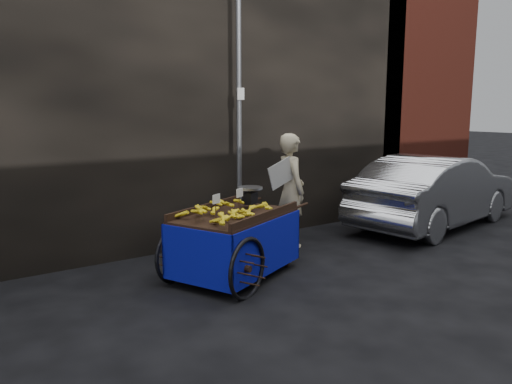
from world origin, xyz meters
TOP-DOWN VIEW (x-y plane):
  - ground at (0.00, 0.00)m, footprint 80.00×80.00m
  - building_wall at (0.39, 2.60)m, footprint 13.50×2.00m
  - street_pole at (0.30, 1.30)m, footprint 0.12×0.10m
  - banana_cart at (-0.62, 0.05)m, footprint 2.44×1.79m
  - vendor at (0.98, 0.85)m, footprint 0.89×0.74m
  - plastic_bag at (0.44, 0.72)m, footprint 0.31×0.25m
  - parked_car at (4.01, 0.33)m, footprint 4.20×2.00m

SIDE VIEW (x-z plane):
  - ground at x=0.00m, z-range 0.00..0.00m
  - plastic_bag at x=0.44m, z-range 0.00..0.28m
  - parked_car at x=4.01m, z-range 0.00..1.33m
  - banana_cart at x=-0.62m, z-range 0.14..1.35m
  - vendor at x=0.98m, z-range 0.00..1.80m
  - street_pole at x=0.30m, z-range 0.01..4.01m
  - building_wall at x=0.39m, z-range 0.00..5.00m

